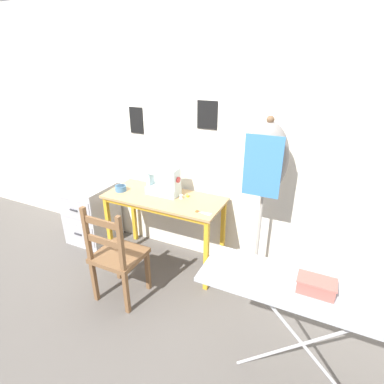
# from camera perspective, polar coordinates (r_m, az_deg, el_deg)

# --- Properties ---
(ground_plane) EXTENTS (14.00, 14.00, 0.00)m
(ground_plane) POSITION_cam_1_polar(r_m,az_deg,el_deg) (3.13, -7.27, -15.32)
(ground_plane) COLOR #5B5651
(wall_back) EXTENTS (10.00, 0.06, 2.55)m
(wall_back) POSITION_cam_1_polar(r_m,az_deg,el_deg) (3.00, -2.65, 10.52)
(wall_back) COLOR silver
(wall_back) RESTS_ON ground_plane
(sewing_table) EXTENTS (1.17, 0.51, 0.75)m
(sewing_table) POSITION_cam_1_polar(r_m,az_deg,el_deg) (2.94, -5.44, -2.75)
(sewing_table) COLOR tan
(sewing_table) RESTS_ON ground_plane
(sewing_machine) EXTENTS (0.34, 0.16, 0.30)m
(sewing_machine) POSITION_cam_1_polar(r_m,az_deg,el_deg) (2.91, -5.21, 1.92)
(sewing_machine) COLOR silver
(sewing_machine) RESTS_ON sewing_table
(fabric_bowl) EXTENTS (0.11, 0.11, 0.06)m
(fabric_bowl) POSITION_cam_1_polar(r_m,az_deg,el_deg) (3.10, -13.43, 0.72)
(fabric_bowl) COLOR teal
(fabric_bowl) RESTS_ON sewing_table
(scissors) EXTENTS (0.15, 0.05, 0.01)m
(scissors) POSITION_cam_1_polar(r_m,az_deg,el_deg) (2.61, 1.70, -3.87)
(scissors) COLOR silver
(scissors) RESTS_ON sewing_table
(thread_spool_near_machine) EXTENTS (0.04, 0.04, 0.04)m
(thread_spool_near_machine) POSITION_cam_1_polar(r_m,az_deg,el_deg) (2.85, -2.10, -0.92)
(thread_spool_near_machine) COLOR silver
(thread_spool_near_machine) RESTS_ON sewing_table
(thread_spool_mid_table) EXTENTS (0.03, 0.03, 0.03)m
(thread_spool_mid_table) POSITION_cam_1_polar(r_m,az_deg,el_deg) (2.88, -0.86, -0.74)
(thread_spool_mid_table) COLOR yellow
(thread_spool_mid_table) RESTS_ON sewing_table
(wooden_chair) EXTENTS (0.40, 0.38, 0.92)m
(wooden_chair) POSITION_cam_1_polar(r_m,az_deg,el_deg) (2.69, -14.11, -11.78)
(wooden_chair) COLOR brown
(wooden_chair) RESTS_ON ground_plane
(filing_cabinet) EXTENTS (0.47, 0.50, 0.68)m
(filing_cabinet) POSITION_cam_1_polar(r_m,az_deg,el_deg) (3.67, -18.52, -3.78)
(filing_cabinet) COLOR #B7B7BC
(filing_cabinet) RESTS_ON ground_plane
(dress_form) EXTENTS (0.34, 0.32, 1.59)m
(dress_form) POSITION_cam_1_polar(r_m,az_deg,el_deg) (2.48, 13.80, 4.44)
(dress_form) COLOR #846647
(dress_form) RESTS_ON ground_plane
(ironing_board) EXTENTS (1.28, 0.38, 0.81)m
(ironing_board) POSITION_cam_1_polar(r_m,az_deg,el_deg) (1.88, 21.98, -17.91)
(ironing_board) COLOR #ADB2B7
(ironing_board) RESTS_ON ground_plane
(storage_box) EXTENTS (0.20, 0.12, 0.08)m
(storage_box) POSITION_cam_1_polar(r_m,az_deg,el_deg) (1.82, 22.55, -16.16)
(storage_box) COLOR #AD564C
(storage_box) RESTS_ON ironing_board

